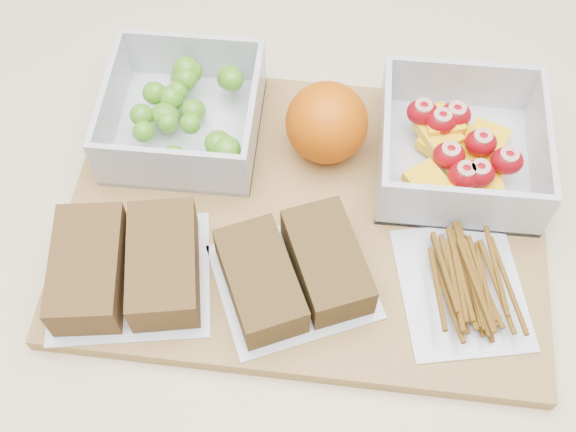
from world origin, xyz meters
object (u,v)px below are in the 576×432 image
grape_container (185,112)px  sandwich_bag_center (294,272)px  fruit_container (459,149)px  orange (327,123)px  pretzel_bag (464,282)px  cutting_board (306,215)px  sandwich_bag_left (126,267)px

grape_container → sandwich_bag_center: size_ratio=0.88×
fruit_container → sandwich_bag_center: size_ratio=0.91×
fruit_container → orange: 0.12m
grape_container → pretzel_bag: grape_container is taller
sandwich_bag_center → pretzel_bag: sandwich_bag_center is taller
orange → fruit_container: bearing=-3.6°
cutting_board → grape_container: bearing=147.3°
cutting_board → grape_container: size_ratio=3.04×
orange → sandwich_bag_center: (-0.02, -0.14, -0.02)m
fruit_container → orange: orange is taller
sandwich_bag_left → pretzel_bag: sandwich_bag_left is taller
grape_container → orange: bearing=-4.2°
grape_container → pretzel_bag: bearing=-29.6°
pretzel_bag → cutting_board: bearing=154.6°
grape_container → sandwich_bag_left: bearing=-97.8°
sandwich_bag_center → pretzel_bag: bearing=2.7°
grape_container → sandwich_bag_center: (0.11, -0.15, -0.01)m
sandwich_bag_center → cutting_board: bearing=86.7°
orange → pretzel_bag: orange is taller
grape_container → fruit_container: (0.25, -0.02, -0.00)m
cutting_board → sandwich_bag_left: sandwich_bag_left is taller
fruit_container → sandwich_bag_center: 0.19m
orange → sandwich_bag_left: bearing=-135.4°
sandwich_bag_left → pretzel_bag: size_ratio=1.08×
orange → sandwich_bag_left: size_ratio=0.50×
grape_container → pretzel_bag: (0.25, -0.14, -0.01)m
grape_container → orange: size_ratio=1.85×
orange → pretzel_bag: bearing=-47.6°
orange → pretzel_bag: 0.18m
cutting_board → orange: 0.08m
pretzel_bag → sandwich_bag_center: bearing=-177.3°
cutting_board → fruit_container: fruit_container is taller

